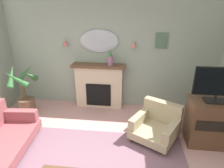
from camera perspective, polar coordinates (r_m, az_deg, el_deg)
wall_back at (r=4.91m, az=-0.59°, el=10.28°), size 6.29×0.10×3.00m
fireplace at (r=5.02m, az=-3.83°, el=-0.64°), size 1.36×0.36×1.16m
mantel_vase_right at (r=4.71m, az=-0.49°, el=7.56°), size 0.13×0.13×0.38m
wall_mirror at (r=4.84m, az=-3.86°, el=12.58°), size 0.96×0.06×0.56m
wall_sconce_left at (r=5.02m, az=-13.75°, el=11.78°), size 0.14×0.14×0.14m
wall_sconce_right at (r=4.72m, az=6.47°, el=11.63°), size 0.14×0.14×0.14m
framed_picture at (r=4.80m, az=14.48°, el=12.37°), size 0.28×0.03×0.36m
armchair_near_fireplace at (r=4.03m, az=13.22°, el=-11.58°), size 1.10×1.11×0.71m
tv_cabinet at (r=4.17m, az=26.95°, el=-10.07°), size 0.80×0.57×0.90m
tv_flatscreen at (r=3.82m, az=29.07°, el=0.03°), size 0.84×0.24×0.65m
potted_plant_tall_palm at (r=5.19m, az=-24.69°, el=-2.12°), size 0.68×0.67×1.24m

